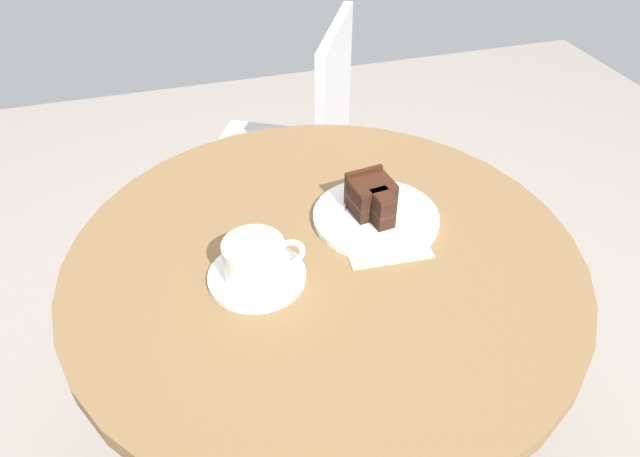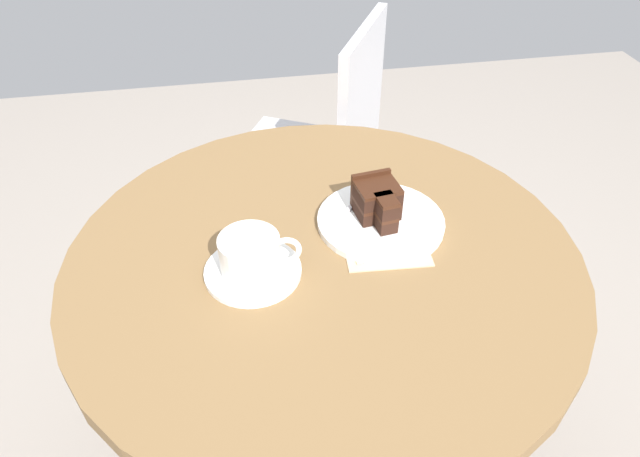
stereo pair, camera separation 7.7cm
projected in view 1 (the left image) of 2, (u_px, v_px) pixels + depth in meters
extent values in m
cylinder|color=brown|center=(324.00, 259.00, 0.94)|extent=(0.84, 0.84, 0.03)
cylinder|color=silver|center=(323.00, 383.00, 1.16)|extent=(0.07, 0.07, 0.65)
cylinder|color=white|center=(257.00, 276.00, 0.88)|extent=(0.15, 0.15, 0.01)
cylinder|color=white|center=(254.00, 260.00, 0.86)|extent=(0.09, 0.09, 0.06)
cylinder|color=beige|center=(253.00, 245.00, 0.84)|extent=(0.08, 0.08, 0.00)
torus|color=white|center=(289.00, 253.00, 0.87)|extent=(0.05, 0.01, 0.05)
cube|color=silver|center=(270.00, 289.00, 0.85)|extent=(0.08, 0.03, 0.00)
ellipsoid|color=silver|center=(243.00, 302.00, 0.83)|extent=(0.02, 0.02, 0.00)
cylinder|color=white|center=(376.00, 217.00, 0.99)|extent=(0.22, 0.22, 0.01)
cube|color=black|center=(370.00, 204.00, 0.99)|extent=(0.08, 0.07, 0.02)
cube|color=black|center=(381.00, 217.00, 0.96)|extent=(0.04, 0.05, 0.02)
cube|color=#381C0F|center=(371.00, 197.00, 0.98)|extent=(0.08, 0.07, 0.01)
cube|color=#381C0F|center=(382.00, 210.00, 0.95)|extent=(0.04, 0.05, 0.01)
cube|color=black|center=(371.00, 190.00, 0.97)|extent=(0.08, 0.07, 0.02)
cube|color=black|center=(383.00, 203.00, 0.94)|extent=(0.04, 0.05, 0.02)
cube|color=#381C0F|center=(372.00, 183.00, 0.96)|extent=(0.08, 0.07, 0.01)
cube|color=#381C0F|center=(383.00, 196.00, 0.93)|extent=(0.04, 0.05, 0.01)
cube|color=#381C0F|center=(363.00, 185.00, 1.00)|extent=(0.07, 0.02, 0.07)
cube|color=silver|center=(345.00, 205.00, 1.00)|extent=(0.07, 0.08, 0.00)
cube|color=silver|center=(359.00, 185.00, 1.05)|extent=(0.04, 0.04, 0.00)
cube|color=tan|center=(382.00, 237.00, 0.96)|extent=(0.15, 0.15, 0.00)
cube|color=tan|center=(379.00, 229.00, 0.97)|extent=(0.14, 0.14, 0.00)
cylinder|color=#BCBCC1|center=(244.00, 186.00, 1.92)|extent=(0.02, 0.02, 0.42)
cylinder|color=#BCBCC1|center=(210.00, 248.00, 1.68)|extent=(0.02, 0.02, 0.42)
cylinder|color=#BCBCC1|center=(338.00, 198.00, 1.87)|extent=(0.02, 0.02, 0.42)
cylinder|color=#BCBCC1|center=(317.00, 263.00, 1.63)|extent=(0.02, 0.02, 0.42)
cube|color=#BCBCC1|center=(273.00, 161.00, 1.64)|extent=(0.52, 0.52, 0.02)
cube|color=#BCBCC1|center=(334.00, 101.00, 1.48)|extent=(0.19, 0.33, 0.39)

